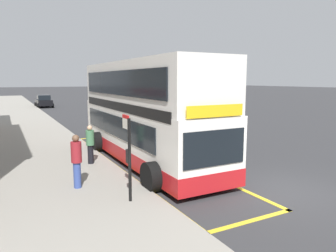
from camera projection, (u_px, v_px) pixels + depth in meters
ground_plane at (76, 110)px, 38.34m from camera, size 260.00×260.00×0.00m
pavement_near at (13, 112)px, 35.08m from camera, size 6.00×76.00×0.14m
double_decker_bus at (145, 115)px, 13.86m from camera, size 3.26×10.42×4.40m
bus_bay_markings at (145, 161)px, 14.04m from camera, size 2.96×13.73×0.01m
bus_stop_sign at (128, 150)px, 8.96m from camera, size 0.09×0.51×2.49m
parked_car_black_distant at (44, 101)px, 41.49m from camera, size 2.09×4.20×1.62m
parked_car_teal_behind at (143, 112)px, 27.85m from camera, size 2.09×4.20×1.62m
pedestrian_waiting_near_sign at (77, 159)px, 10.09m from camera, size 0.34×0.34×1.75m
pedestrian_further_back at (90, 143)px, 13.05m from camera, size 0.34×0.34×1.62m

